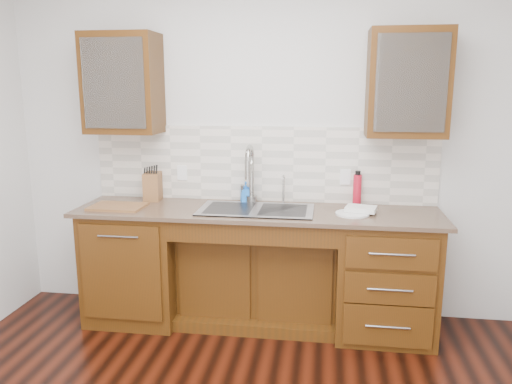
# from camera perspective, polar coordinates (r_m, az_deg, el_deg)

# --- Properties ---
(wall_back) EXTENTS (4.00, 0.10, 2.70)m
(wall_back) POSITION_cam_1_polar(r_m,az_deg,el_deg) (3.98, 0.82, 5.42)
(wall_back) COLOR silver
(wall_back) RESTS_ON ground
(base_cabinet_left) EXTENTS (0.70, 0.62, 0.88)m
(base_cabinet_left) POSITION_cam_1_polar(r_m,az_deg,el_deg) (4.08, -13.36, -7.89)
(base_cabinet_left) COLOR #593014
(base_cabinet_left) RESTS_ON ground
(base_cabinet_center) EXTENTS (1.20, 0.44, 0.70)m
(base_cabinet_center) POSITION_cam_1_polar(r_m,az_deg,el_deg) (3.96, 0.27, -9.56)
(base_cabinet_center) COLOR #593014
(base_cabinet_center) RESTS_ON ground
(base_cabinet_right) EXTENTS (0.70, 0.62, 0.88)m
(base_cabinet_right) POSITION_cam_1_polar(r_m,az_deg,el_deg) (3.84, 14.45, -9.24)
(base_cabinet_right) COLOR #593014
(base_cabinet_right) RESTS_ON ground
(countertop) EXTENTS (2.70, 0.65, 0.03)m
(countertop) POSITION_cam_1_polar(r_m,az_deg,el_deg) (3.70, 0.06, -2.27)
(countertop) COLOR #84705B
(countertop) RESTS_ON base_cabinet_left
(backsplash) EXTENTS (2.70, 0.02, 0.59)m
(backsplash) POSITION_cam_1_polar(r_m,az_deg,el_deg) (3.94, 0.70, 3.22)
(backsplash) COLOR beige
(backsplash) RESTS_ON wall_back
(sink) EXTENTS (0.84, 0.46, 0.19)m
(sink) POSITION_cam_1_polar(r_m,az_deg,el_deg) (3.70, 0.02, -3.38)
(sink) COLOR #9E9EA5
(sink) RESTS_ON countertop
(faucet) EXTENTS (0.04, 0.04, 0.40)m
(faucet) POSITION_cam_1_polar(r_m,az_deg,el_deg) (3.87, -0.52, 1.63)
(faucet) COLOR #999993
(faucet) RESTS_ON countertop
(filter_tap) EXTENTS (0.02, 0.02, 0.24)m
(filter_tap) POSITION_cam_1_polar(r_m,az_deg,el_deg) (3.86, 3.17, 0.39)
(filter_tap) COLOR #999993
(filter_tap) RESTS_ON countertop
(upper_cabinet_left) EXTENTS (0.55, 0.34, 0.75)m
(upper_cabinet_left) POSITION_cam_1_polar(r_m,az_deg,el_deg) (4.01, -14.96, 11.88)
(upper_cabinet_left) COLOR #593014
(upper_cabinet_left) RESTS_ON wall_back
(upper_cabinet_right) EXTENTS (0.55, 0.34, 0.75)m
(upper_cabinet_right) POSITION_cam_1_polar(r_m,az_deg,el_deg) (3.74, 16.91, 11.79)
(upper_cabinet_right) COLOR #593014
(upper_cabinet_right) RESTS_ON wall_back
(outlet_left) EXTENTS (0.08, 0.01, 0.12)m
(outlet_left) POSITION_cam_1_polar(r_m,az_deg,el_deg) (4.07, -8.43, 2.18)
(outlet_left) COLOR white
(outlet_left) RESTS_ON backsplash
(outlet_right) EXTENTS (0.08, 0.01, 0.12)m
(outlet_right) POSITION_cam_1_polar(r_m,az_deg,el_deg) (3.91, 10.16, 1.71)
(outlet_right) COLOR white
(outlet_right) RESTS_ON backsplash
(soap_bottle) EXTENTS (0.09, 0.10, 0.16)m
(soap_bottle) POSITION_cam_1_polar(r_m,az_deg,el_deg) (3.92, -1.19, 0.01)
(soap_bottle) COLOR blue
(soap_bottle) RESTS_ON countertop
(water_bottle) EXTENTS (0.08, 0.08, 0.24)m
(water_bottle) POSITION_cam_1_polar(r_m,az_deg,el_deg) (3.89, 11.49, 0.23)
(water_bottle) COLOR #B61127
(water_bottle) RESTS_ON countertop
(plate) EXTENTS (0.27, 0.27, 0.01)m
(plate) POSITION_cam_1_polar(r_m,az_deg,el_deg) (3.62, 10.95, -2.46)
(plate) COLOR white
(plate) RESTS_ON countertop
(dish_towel) EXTENTS (0.24, 0.20, 0.03)m
(dish_towel) POSITION_cam_1_polar(r_m,az_deg,el_deg) (3.67, 11.90, -1.89)
(dish_towel) COLOR white
(dish_towel) RESTS_ON plate
(knife_block) EXTENTS (0.15, 0.21, 0.22)m
(knife_block) POSITION_cam_1_polar(r_m,az_deg,el_deg) (4.08, -11.69, 0.66)
(knife_block) COLOR brown
(knife_block) RESTS_ON countertop
(cutting_board) EXTENTS (0.40, 0.29, 0.02)m
(cutting_board) POSITION_cam_1_polar(r_m,az_deg,el_deg) (3.90, -15.50, -1.61)
(cutting_board) COLOR brown
(cutting_board) RESTS_ON countertop
(cup_left_a) EXTENTS (0.14, 0.14, 0.10)m
(cup_left_a) POSITION_cam_1_polar(r_m,az_deg,el_deg) (4.04, -15.80, 11.10)
(cup_left_a) COLOR silver
(cup_left_a) RESTS_ON upper_cabinet_left
(cup_left_b) EXTENTS (0.12, 0.12, 0.08)m
(cup_left_b) POSITION_cam_1_polar(r_m,az_deg,el_deg) (3.98, -13.62, 11.09)
(cup_left_b) COLOR white
(cup_left_b) RESTS_ON upper_cabinet_left
(cup_right_a) EXTENTS (0.15, 0.15, 0.11)m
(cup_right_a) POSITION_cam_1_polar(r_m,az_deg,el_deg) (3.72, 14.59, 11.20)
(cup_right_a) COLOR white
(cup_right_a) RESTS_ON upper_cabinet_right
(cup_right_b) EXTENTS (0.12, 0.12, 0.09)m
(cup_right_b) POSITION_cam_1_polar(r_m,az_deg,el_deg) (3.77, 19.14, 10.80)
(cup_right_b) COLOR white
(cup_right_b) RESTS_ON upper_cabinet_right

